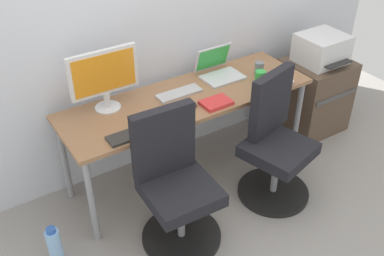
% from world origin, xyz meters
% --- Properties ---
extents(ground_plane, '(5.28, 5.28, 0.00)m').
position_xyz_m(ground_plane, '(0.00, 0.00, 0.00)').
color(ground_plane, gray).
extents(back_wall, '(4.40, 0.04, 2.60)m').
position_xyz_m(back_wall, '(0.00, 0.38, 1.30)').
color(back_wall, silver).
rests_on(back_wall, ground).
extents(desk, '(1.89, 0.61, 0.71)m').
position_xyz_m(desk, '(0.00, 0.00, 0.65)').
color(desk, '#996B47').
rests_on(desk, ground).
extents(office_chair_left, '(0.54, 0.54, 0.94)m').
position_xyz_m(office_chair_left, '(-0.41, -0.49, 0.42)').
color(office_chair_left, black).
rests_on(office_chair_left, ground).
extents(office_chair_right, '(0.54, 0.54, 0.94)m').
position_xyz_m(office_chair_right, '(0.43, -0.49, 0.42)').
color(office_chair_right, black).
rests_on(office_chair_right, ground).
extents(side_cabinet, '(0.53, 0.49, 0.66)m').
position_xyz_m(side_cabinet, '(1.31, -0.03, 0.33)').
color(side_cabinet, brown).
rests_on(side_cabinet, ground).
extents(printer, '(0.38, 0.40, 0.24)m').
position_xyz_m(printer, '(1.31, -0.03, 0.78)').
color(printer, silver).
rests_on(printer, side_cabinet).
extents(water_bottle_on_floor, '(0.09, 0.09, 0.31)m').
position_xyz_m(water_bottle_on_floor, '(-1.19, -0.30, 0.15)').
color(water_bottle_on_floor, '#8CBFF2').
rests_on(water_bottle_on_floor, ground).
extents(desktop_monitor, '(0.48, 0.18, 0.43)m').
position_xyz_m(desktop_monitor, '(-0.55, 0.16, 0.96)').
color(desktop_monitor, silver).
rests_on(desktop_monitor, desk).
extents(open_laptop, '(0.31, 0.28, 0.22)m').
position_xyz_m(open_laptop, '(0.37, 0.14, 0.77)').
color(open_laptop, silver).
rests_on(open_laptop, desk).
extents(keyboard_by_monitor, '(0.34, 0.12, 0.02)m').
position_xyz_m(keyboard_by_monitor, '(-0.55, -0.22, 0.72)').
color(keyboard_by_monitor, '#2D2D2D').
rests_on(keyboard_by_monitor, desk).
extents(keyboard_by_laptop, '(0.34, 0.12, 0.02)m').
position_xyz_m(keyboard_by_laptop, '(-0.04, 0.06, 0.72)').
color(keyboard_by_laptop, '#B7B7B7').
rests_on(keyboard_by_laptop, desk).
extents(mouse_by_monitor, '(0.06, 0.10, 0.03)m').
position_xyz_m(mouse_by_monitor, '(-0.05, -0.13, 0.73)').
color(mouse_by_monitor, '#2D2D2D').
rests_on(mouse_by_monitor, desk).
extents(mouse_by_laptop, '(0.06, 0.10, 0.03)m').
position_xyz_m(mouse_by_laptop, '(0.76, -0.23, 0.73)').
color(mouse_by_laptop, silver).
rests_on(mouse_by_laptop, desk).
extents(coffee_mug, '(0.08, 0.08, 0.09)m').
position_xyz_m(coffee_mug, '(0.57, -0.12, 0.76)').
color(coffee_mug, green).
rests_on(coffee_mug, desk).
extents(pen_cup, '(0.07, 0.07, 0.10)m').
position_xyz_m(pen_cup, '(0.64, -0.02, 0.77)').
color(pen_cup, slate).
rests_on(pen_cup, desk).
extents(notebook, '(0.21, 0.15, 0.03)m').
position_xyz_m(notebook, '(0.10, -0.20, 0.73)').
color(notebook, red).
rests_on(notebook, desk).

